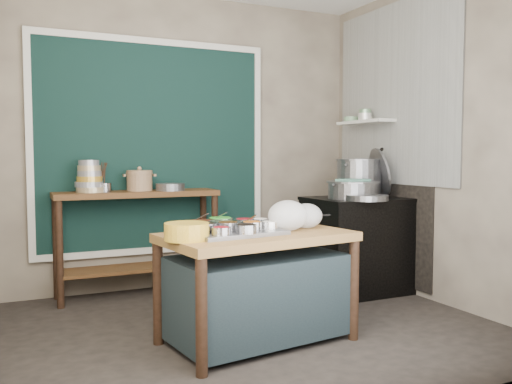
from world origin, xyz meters
name	(u,v)px	position (x,y,z in m)	size (l,w,h in m)	color
floor	(251,328)	(0.00, 0.00, -0.01)	(3.50, 3.00, 0.02)	#2D2723
back_wall	(187,142)	(0.00, 1.51, 1.40)	(3.50, 0.02, 2.80)	gray
right_wall	(437,140)	(1.76, 0.00, 1.40)	(0.02, 3.00, 2.80)	gray
curtain_panel	(153,147)	(-0.35, 1.47, 1.35)	(2.10, 0.02, 1.90)	black
curtain_frame	(153,147)	(-0.35, 1.46, 1.35)	(2.22, 0.03, 2.02)	beige
tile_panel	(394,94)	(1.74, 0.55, 1.85)	(0.02, 1.70, 1.70)	#B2B2AA
soot_patch	(386,214)	(1.74, 0.65, 0.70)	(0.01, 1.30, 1.30)	black
wall_shelf	(365,122)	(1.63, 0.85, 1.60)	(0.22, 0.70, 0.03)	beige
prep_table	(257,288)	(-0.09, -0.30, 0.38)	(1.25, 0.72, 0.75)	brown
back_counter	(138,243)	(-0.55, 1.28, 0.47)	(1.45, 0.40, 0.95)	#503216
stove_block	(359,246)	(1.35, 0.55, 0.42)	(0.90, 0.68, 0.85)	black
stove_top	(359,199)	(1.35, 0.55, 0.86)	(0.92, 0.69, 0.03)	black
condiment_tray	(234,232)	(-0.26, -0.30, 0.76)	(0.61, 0.44, 0.03)	gray
condiment_bowls	(230,225)	(-0.28, -0.28, 0.81)	(0.58, 0.47, 0.07)	silver
yellow_basin	(187,231)	(-0.62, -0.40, 0.80)	(0.28, 0.28, 0.11)	gold
saucepan	(300,218)	(0.35, -0.10, 0.81)	(0.22, 0.22, 0.12)	gray
plastic_bag_a	(288,216)	(0.14, -0.31, 0.86)	(0.28, 0.24, 0.21)	white
plastic_bag_b	(306,216)	(0.32, -0.24, 0.84)	(0.24, 0.20, 0.18)	white
bowl_stack	(90,178)	(-0.96, 1.28, 1.07)	(0.25, 0.25, 0.28)	tan
utensil_cup	(104,187)	(-0.85, 1.26, 0.99)	(0.13, 0.13, 0.08)	gray
ceramic_crock	(140,182)	(-0.52, 1.30, 1.03)	(0.25, 0.25, 0.17)	#947251
wide_bowl	(170,187)	(-0.26, 1.21, 0.98)	(0.26, 0.26, 0.07)	gray
stock_pot	(359,178)	(1.44, 0.68, 1.06)	(0.46, 0.46, 0.36)	gray
pot_lid	(380,172)	(1.59, 0.56, 1.11)	(0.47, 0.47, 0.02)	gray
steamer	(353,190)	(1.22, 0.47, 0.96)	(0.49, 0.49, 0.16)	gray
green_cloth	(353,180)	(1.22, 0.47, 1.05)	(0.25, 0.19, 0.02)	#65A393
shallow_pan	(367,198)	(1.22, 0.26, 0.90)	(0.37, 0.37, 0.05)	gray
shelf_bowl_stack	(365,115)	(1.63, 0.85, 1.67)	(0.14, 0.14, 0.11)	silver
shelf_bowl_green	(351,119)	(1.63, 1.10, 1.64)	(0.15, 0.15, 0.05)	gray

